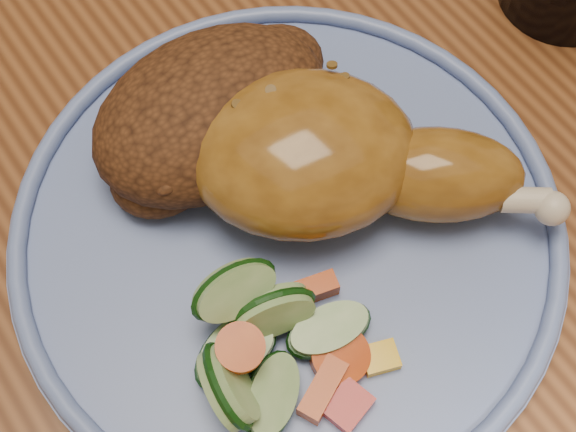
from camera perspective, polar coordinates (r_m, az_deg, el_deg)
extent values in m
plane|color=#502D1B|center=(1.20, -1.07, -9.47)|extent=(4.00, 4.00, 0.00)
cube|color=brown|center=(0.54, -2.42, 13.00)|extent=(0.90, 1.40, 0.04)
cylinder|color=#4C2D16|center=(1.15, -19.50, 3.52)|extent=(0.04, 0.04, 0.41)
cylinder|color=#4C2D16|center=(1.20, -4.34, 12.38)|extent=(0.04, 0.04, 0.41)
cylinder|color=#6177B4|center=(0.43, 0.00, -1.21)|extent=(0.30, 0.30, 0.01)
torus|color=#6177B4|center=(0.42, 0.00, -0.59)|extent=(0.29, 0.29, 0.01)
ellipsoid|color=#95621F|center=(0.41, 1.07, 4.49)|extent=(0.15, 0.14, 0.06)
ellipsoid|color=#95621F|center=(0.42, 10.48, 2.90)|extent=(0.10, 0.10, 0.05)
sphere|color=beige|center=(0.43, 18.27, 0.52)|extent=(0.02, 0.02, 0.02)
ellipsoid|color=#4E2A13|center=(0.43, -5.50, 7.29)|extent=(0.14, 0.10, 0.06)
ellipsoid|color=#4E2A13|center=(0.46, -1.42, 10.34)|extent=(0.07, 0.05, 0.04)
ellipsoid|color=#4E2A13|center=(0.43, -9.05, 2.96)|extent=(0.06, 0.05, 0.03)
cube|color=#A50A05|center=(0.39, 4.28, -13.32)|extent=(0.03, 0.02, 0.01)
cube|color=#E5A507|center=(0.40, 6.57, -9.98)|extent=(0.02, 0.02, 0.01)
cube|color=#D24407|center=(0.39, 2.49, -12.22)|extent=(0.03, 0.02, 0.01)
cylinder|color=#D24407|center=(0.40, 3.70, -9.91)|extent=(0.03, 0.03, 0.01)
cube|color=#D24407|center=(0.41, 1.64, -5.27)|extent=(0.03, 0.02, 0.01)
cylinder|color=#D24407|center=(0.37, -3.44, -9.35)|extent=(0.02, 0.02, 0.01)
cylinder|color=#9EBB79|center=(0.39, -4.11, -9.49)|extent=(0.05, 0.05, 0.02)
cylinder|color=#9EBB79|center=(0.39, -1.16, -6.82)|extent=(0.05, 0.03, 0.04)
cylinder|color=#9EBB79|center=(0.38, -3.87, -5.28)|extent=(0.04, 0.04, 0.04)
cylinder|color=#9EBB79|center=(0.38, -4.28, -11.95)|extent=(0.04, 0.05, 0.04)
cylinder|color=#9EBB79|center=(0.40, 2.91, -8.09)|extent=(0.05, 0.05, 0.02)
cylinder|color=#9EBB79|center=(0.39, -1.21, -12.67)|extent=(0.06, 0.06, 0.02)
cylinder|color=#9EBB79|center=(0.39, -3.71, -9.77)|extent=(0.04, 0.04, 0.02)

